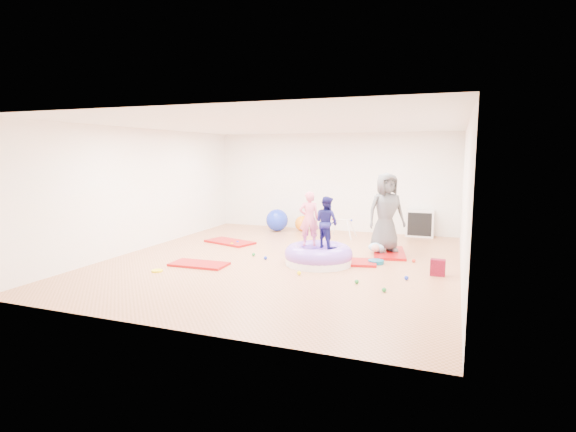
% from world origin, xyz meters
% --- Properties ---
extents(room, '(7.01, 8.01, 2.81)m').
position_xyz_m(room, '(0.00, 0.00, 1.40)').
color(room, tan).
rests_on(room, ground).
extents(gym_mat_front_left, '(1.15, 0.60, 0.05)m').
position_xyz_m(gym_mat_front_left, '(-1.42, -1.01, 0.02)').
color(gym_mat_front_left, '#BC0F0C').
rests_on(gym_mat_front_left, ground).
extents(gym_mat_mid_left, '(1.38, 0.98, 0.05)m').
position_xyz_m(gym_mat_mid_left, '(-1.91, 1.23, 0.03)').
color(gym_mat_mid_left, '#BC0F0C').
rests_on(gym_mat_mid_left, ground).
extents(gym_mat_center_back, '(0.61, 1.17, 0.05)m').
position_xyz_m(gym_mat_center_back, '(0.23, 1.58, 0.02)').
color(gym_mat_center_back, '#BC0F0C').
rests_on(gym_mat_center_back, ground).
extents(gym_mat_right, '(1.36, 0.87, 0.05)m').
position_xyz_m(gym_mat_right, '(1.28, 0.21, 0.03)').
color(gym_mat_right, '#BC0F0C').
rests_on(gym_mat_right, ground).
extents(gym_mat_rear_right, '(0.90, 1.43, 0.06)m').
position_xyz_m(gym_mat_rear_right, '(2.01, 1.38, 0.03)').
color(gym_mat_rear_right, '#BC0F0C').
rests_on(gym_mat_rear_right, ground).
extents(inflatable_cushion, '(1.38, 1.38, 0.44)m').
position_xyz_m(inflatable_cushion, '(0.80, -0.06, 0.17)').
color(inflatable_cushion, white).
rests_on(inflatable_cushion, ground).
extents(child_pink, '(0.48, 0.40, 1.12)m').
position_xyz_m(child_pink, '(0.57, 0.00, 0.96)').
color(child_pink, '#EF6A86').
rests_on(child_pink, inflatable_cushion).
extents(child_navy, '(0.64, 0.60, 1.04)m').
position_xyz_m(child_navy, '(0.96, -0.06, 0.92)').
color(child_navy, '#161352').
rests_on(child_navy, inflatable_cushion).
extents(adult_caregiver, '(1.02, 0.94, 1.75)m').
position_xyz_m(adult_caregiver, '(1.91, 1.43, 0.93)').
color(adult_caregiver, '#4A4A4B').
rests_on(adult_caregiver, gym_mat_rear_right).
extents(infant, '(0.37, 0.37, 0.22)m').
position_xyz_m(infant, '(1.75, 1.19, 0.17)').
color(infant, '#A4CAEC').
rests_on(infant, gym_mat_rear_right).
extents(ball_pit_balls, '(4.39, 2.75, 0.08)m').
position_xyz_m(ball_pit_balls, '(0.67, -0.13, 0.04)').
color(ball_pit_balls, red).
rests_on(ball_pit_balls, ground).
extents(exercise_ball_blue, '(0.64, 0.64, 0.64)m').
position_xyz_m(exercise_ball_blue, '(-1.45, 3.27, 0.32)').
color(exercise_ball_blue, '#1830C4').
rests_on(exercise_ball_blue, ground).
extents(exercise_ball_orange, '(0.45, 0.45, 0.45)m').
position_xyz_m(exercise_ball_orange, '(-0.76, 3.52, 0.22)').
color(exercise_ball_orange, orange).
rests_on(exercise_ball_orange, ground).
extents(infant_play_gym, '(0.67, 0.63, 0.51)m').
position_xyz_m(infant_play_gym, '(0.58, 2.81, 0.34)').
color(infant_play_gym, white).
rests_on(infant_play_gym, ground).
extents(cube_shelf, '(0.72, 0.35, 0.72)m').
position_xyz_m(cube_shelf, '(2.48, 3.79, 0.36)').
color(cube_shelf, white).
rests_on(cube_shelf, ground).
extents(balance_disc, '(0.32, 0.32, 0.07)m').
position_xyz_m(balance_disc, '(1.89, 0.39, 0.04)').
color(balance_disc, '#0C5E7E').
rests_on(balance_disc, ground).
extents(backpack, '(0.27, 0.17, 0.31)m').
position_xyz_m(backpack, '(3.10, -0.13, 0.15)').
color(backpack, '#B70C30').
rests_on(backpack, ground).
extents(yellow_toy, '(0.21, 0.21, 0.03)m').
position_xyz_m(yellow_toy, '(-1.91, -1.70, 0.02)').
color(yellow_toy, '#FFED00').
rests_on(yellow_toy, ground).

